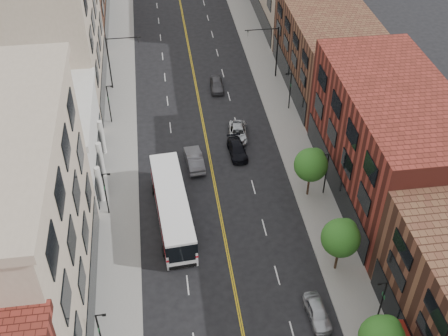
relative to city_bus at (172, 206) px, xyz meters
name	(u,v)px	position (x,y,z in m)	size (l,w,h in m)	color
sidewalk_left	(120,146)	(-5.29, 12.78, -1.88)	(4.00, 110.00, 0.15)	gray
sidewalk_right	(290,132)	(14.71, 12.78, -1.88)	(4.00, 110.00, 0.15)	gray
bldg_l_tanoffice	(8,237)	(-12.29, -9.22, 7.05)	(10.00, 22.00, 18.00)	tan
bldg_l_white	(47,145)	(-12.29, 8.78, 2.05)	(10.00, 14.00, 8.00)	silver
bldg_l_far_a	(54,28)	(-12.29, 25.78, 7.05)	(10.00, 20.00, 18.00)	tan
bldg_r_mid	(389,143)	(21.71, 1.78, 4.05)	(10.00, 22.00, 12.00)	maroon
bldg_r_far_a	(328,51)	(21.71, 22.78, 3.05)	(10.00, 20.00, 10.00)	brown
tree_r_2	(342,237)	(14.10, -8.15, 2.18)	(3.40, 3.40, 5.59)	black
tree_r_3	(312,164)	(14.10, 1.85, 2.18)	(3.40, 3.40, 5.59)	black
lamp_l_1	(100,333)	(-6.24, -14.22, 1.02)	(0.81, 0.55, 5.05)	black
lamp_l_2	(106,192)	(-6.24, 1.78, 1.02)	(0.81, 0.55, 5.05)	black
lamp_l_3	(109,102)	(-6.24, 17.78, 1.02)	(0.81, 0.55, 5.05)	black
lamp_r_1	(382,300)	(15.66, -14.22, 1.02)	(0.81, 0.55, 5.05)	black
lamp_r_2	(326,172)	(15.66, 1.78, 1.02)	(0.81, 0.55, 5.05)	black
lamp_r_3	(290,89)	(15.66, 17.78, 1.02)	(0.81, 0.55, 5.05)	black
signal_mast_left	(114,57)	(-5.55, 25.78, 2.69)	(4.49, 0.18, 7.20)	black
signal_mast_right	(272,46)	(14.98, 25.78, 2.69)	(4.49, 0.18, 7.20)	black
city_bus	(172,206)	(0.00, 0.00, 0.00)	(3.83, 13.22, 3.36)	silver
car_parked_far	(317,312)	(11.03, -13.05, -1.27)	(1.62, 4.03, 1.37)	#B9BCC1
car_lane_behind	(194,159)	(2.91, 8.30, -1.14)	(1.72, 4.92, 1.62)	#56565C
car_lane_a	(237,150)	(7.87, 9.56, -1.30)	(1.82, 4.47, 1.30)	black
car_lane_b	(238,133)	(8.44, 12.76, -1.30)	(2.17, 4.70, 1.31)	silver
car_lane_c	(217,85)	(7.38, 23.71, -1.24)	(1.67, 4.16, 1.42)	#444348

